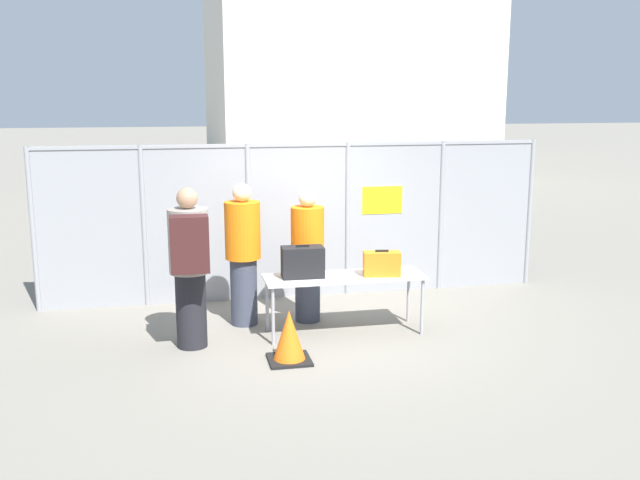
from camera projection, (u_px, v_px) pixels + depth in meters
ground_plane at (325, 336)px, 8.63m from camera, size 120.00×120.00×0.00m
fence_section at (299, 218)px, 10.12m from camera, size 7.21×0.07×2.21m
inspection_table at (344, 280)px, 8.62m from camera, size 1.94×0.63×0.72m
suitcase_black at (303, 262)px, 8.51m from camera, size 0.51×0.28×0.40m
suitcase_orange at (382, 264)px, 8.59m from camera, size 0.47×0.27×0.32m
traveler_hooded at (190, 262)px, 8.01m from camera, size 0.46×0.71×1.86m
security_worker_near at (308, 254)px, 9.05m from camera, size 0.42×0.42×1.71m
security_worker_far at (243, 252)px, 8.91m from camera, size 0.45×0.45×1.80m
utility_trailer at (326, 248)px, 11.78m from camera, size 4.32×1.88×0.66m
distant_hangar at (331, 76)px, 30.97m from camera, size 10.26×12.77×7.39m
traffic_cone at (289, 338)px, 7.76m from camera, size 0.46×0.46×0.58m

